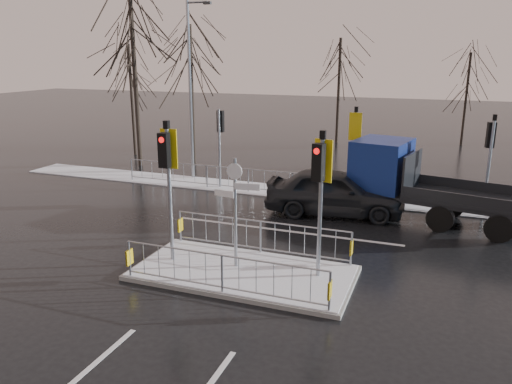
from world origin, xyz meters
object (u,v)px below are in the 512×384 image
(traffic_island, at_px, (243,262))
(street_lamp_left, at_px, (191,85))
(flatbed_truck, at_px, (404,177))
(car_far_lane, at_px, (335,192))

(traffic_island, bearing_deg, street_lamp_left, 124.07)
(traffic_island, relative_size, flatbed_truck, 0.94)
(car_far_lane, bearing_deg, street_lamp_left, 59.15)
(car_far_lane, relative_size, flatbed_truck, 0.80)
(traffic_island, height_order, flatbed_truck, traffic_island)
(traffic_island, distance_m, flatbed_truck, 7.84)
(street_lamp_left, bearing_deg, traffic_island, -55.93)
(car_far_lane, height_order, street_lamp_left, street_lamp_left)
(traffic_island, relative_size, car_far_lane, 1.17)
(flatbed_truck, distance_m, street_lamp_left, 10.78)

